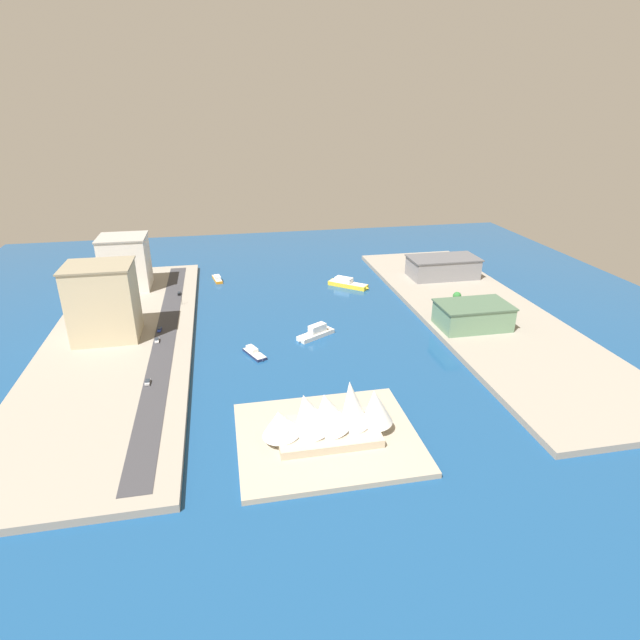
# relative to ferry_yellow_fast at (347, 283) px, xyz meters

# --- Properties ---
(ground_plane) EXTENTS (440.00, 440.00, 0.00)m
(ground_plane) POSITION_rel_ferry_yellow_fast_xyz_m (34.48, 61.37, -2.19)
(ground_plane) COLOR navy
(quay_west) EXTENTS (70.00, 240.00, 2.79)m
(quay_west) POSITION_rel_ferry_yellow_fast_xyz_m (-60.89, 61.37, -0.79)
(quay_west) COLOR gray
(quay_west) RESTS_ON ground_plane
(quay_east) EXTENTS (70.00, 240.00, 2.79)m
(quay_east) POSITION_rel_ferry_yellow_fast_xyz_m (129.85, 61.37, -0.79)
(quay_east) COLOR gray
(quay_east) RESTS_ON ground_plane
(peninsula_point) EXTENTS (62.46, 52.69, 2.00)m
(peninsula_point) POSITION_rel_ferry_yellow_fast_xyz_m (46.04, 156.11, -1.19)
(peninsula_point) COLOR #A89E89
(peninsula_point) RESTS_ON ground_plane
(road_strip) EXTENTS (10.27, 228.00, 0.15)m
(road_strip) POSITION_rel_ferry_yellow_fast_xyz_m (107.93, 61.37, 0.68)
(road_strip) COLOR #38383D
(road_strip) RESTS_ON quay_east
(ferry_yellow_fast) EXTENTS (24.09, 21.84, 5.78)m
(ferry_yellow_fast) POSITION_rel_ferry_yellow_fast_xyz_m (0.00, 0.00, 0.00)
(ferry_yellow_fast) COLOR yellow
(ferry_yellow_fast) RESTS_ON ground_plane
(ferry_white_commuter) EXTENTS (20.97, 15.81, 6.31)m
(ferry_white_commuter) POSITION_rel_ferry_yellow_fast_xyz_m (33.83, 70.80, 0.02)
(ferry_white_commuter) COLOR silver
(ferry_white_commuter) RESTS_ON ground_plane
(patrol_launch_navy) EXTENTS (10.70, 15.79, 3.26)m
(patrol_launch_navy) POSITION_rel_ferry_yellow_fast_xyz_m (66.15, 85.02, -1.05)
(patrol_launch_navy) COLOR #1E284C
(patrol_launch_navy) RESTS_ON ground_plane
(water_taxi_orange) EXTENTS (6.88, 17.43, 3.94)m
(water_taxi_orange) POSITION_rel_ferry_yellow_fast_xyz_m (81.72, -28.39, -0.75)
(water_taxi_orange) COLOR orange
(water_taxi_orange) RESTS_ON ground_plane
(warehouse_low_gray) EXTENTS (45.15, 24.19, 13.27)m
(warehouse_low_gray) POSITION_rel_ferry_yellow_fast_xyz_m (-64.48, 0.47, 7.26)
(warehouse_low_gray) COLOR gray
(warehouse_low_gray) RESTS_ON quay_west
(hotel_broad_white) EXTENTS (28.11, 26.83, 32.36)m
(hotel_broad_white) POSITION_rel_ferry_yellow_fast_xyz_m (135.73, -17.43, 16.81)
(hotel_broad_white) COLOR silver
(hotel_broad_white) RESTS_ON quay_east
(office_block_beige) EXTENTS (31.14, 25.66, 36.90)m
(office_block_beige) POSITION_rel_ferry_yellow_fast_xyz_m (134.86, 57.04, 19.08)
(office_block_beige) COLOR #C6B793
(office_block_beige) RESTS_ON quay_east
(terminal_long_green) EXTENTS (36.40, 23.12, 12.50)m
(terminal_long_green) POSITION_rel_ferry_yellow_fast_xyz_m (-45.93, 80.19, 6.88)
(terminal_long_green) COLOR slate
(terminal_long_green) RESTS_ON quay_west
(sedan_silver) EXTENTS (2.01, 4.55, 1.47)m
(sedan_silver) POSITION_rel_ferry_yellow_fast_xyz_m (111.21, 108.44, 1.49)
(sedan_silver) COLOR black
(sedan_silver) RESTS_ON road_strip
(suv_black) EXTENTS (1.92, 4.79, 1.66)m
(suv_black) POSITION_rel_ferry_yellow_fast_xyz_m (104.46, 2.26, 1.56)
(suv_black) COLOR black
(suv_black) RESTS_ON road_strip
(van_white) EXTENTS (2.08, 4.79, 1.52)m
(van_white) POSITION_rel_ferry_yellow_fast_xyz_m (111.19, 67.77, 1.51)
(van_white) COLOR black
(van_white) RESTS_ON road_strip
(hatchback_blue) EXTENTS (1.79, 4.80, 1.55)m
(hatchback_blue) POSITION_rel_ferry_yellow_fast_xyz_m (111.25, 54.60, 1.51)
(hatchback_blue) COLOR black
(hatchback_blue) RESTS_ON road_strip
(traffic_light_waterfront) EXTENTS (0.36, 0.36, 6.50)m
(traffic_light_waterfront) POSITION_rel_ferry_yellow_fast_xyz_m (101.95, 19.00, 4.94)
(traffic_light_waterfront) COLOR black
(traffic_light_waterfront) RESTS_ON quay_east
(opera_landmark) EXTENTS (46.90, 21.33, 21.39)m
(opera_landmark) POSITION_rel_ferry_yellow_fast_xyz_m (45.91, 156.11, 8.30)
(opera_landmark) COLOR #BCAD93
(opera_landmark) RESTS_ON peninsula_point
(park_tree_cluster) EXTENTS (5.43, 11.25, 8.58)m
(park_tree_cluster) POSITION_rel_ferry_yellow_fast_xyz_m (-50.80, 55.38, 6.47)
(park_tree_cluster) COLOR brown
(park_tree_cluster) RESTS_ON quay_west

